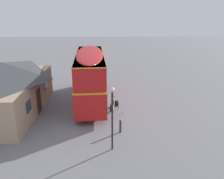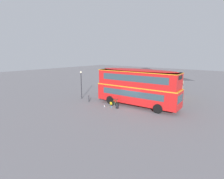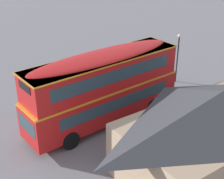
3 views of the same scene
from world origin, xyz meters
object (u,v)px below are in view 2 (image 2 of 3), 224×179
(double_decker_bus, at_px, (137,86))
(water_bottle_clear_plastic, at_px, (104,106))
(backpack_on_ground, at_px, (117,106))
(kerb_bollard, at_px, (89,98))
(touring_bicycle, at_px, (114,104))
(street_lamp, at_px, (81,82))
(water_bottle_blue_sports, at_px, (111,107))

(double_decker_bus, distance_m, water_bottle_clear_plastic, 4.86)
(double_decker_bus, distance_m, backpack_on_ground, 3.64)
(backpack_on_ground, height_order, kerb_bollard, kerb_bollard)
(touring_bicycle, height_order, street_lamp, street_lamp)
(touring_bicycle, relative_size, backpack_on_ground, 3.24)
(touring_bicycle, bearing_deg, water_bottle_blue_sports, -87.37)
(double_decker_bus, xyz_separation_m, kerb_bollard, (-6.25, -2.50, -2.15))
(water_bottle_clear_plastic, height_order, street_lamp, street_lamp)
(water_bottle_clear_plastic, distance_m, water_bottle_blue_sports, 0.90)
(water_bottle_blue_sports, xyz_separation_m, kerb_bollard, (-4.13, 0.04, 0.39))
(street_lamp, bearing_deg, backpack_on_ground, -4.53)
(backpack_on_ground, distance_m, water_bottle_blue_sports, 0.86)
(water_bottle_clear_plastic, bearing_deg, street_lamp, 168.71)
(double_decker_bus, bearing_deg, backpack_on_ground, -117.71)
(water_bottle_clear_plastic, bearing_deg, water_bottle_blue_sports, 28.07)
(double_decker_bus, relative_size, water_bottle_clear_plastic, 41.49)
(double_decker_bus, relative_size, backpack_on_ground, 20.90)
(backpack_on_ground, bearing_deg, water_bottle_clear_plastic, -161.87)
(water_bottle_clear_plastic, relative_size, street_lamp, 0.06)
(touring_bicycle, bearing_deg, street_lamp, 178.85)
(double_decker_bus, bearing_deg, touring_bicycle, -136.95)
(double_decker_bus, height_order, street_lamp, double_decker_bus)
(water_bottle_blue_sports, bearing_deg, backpack_on_ground, 7.42)
(double_decker_bus, bearing_deg, kerb_bollard, -158.16)
(water_bottle_clear_plastic, bearing_deg, double_decker_bus, 45.59)
(street_lamp, xyz_separation_m, kerb_bollard, (2.17, -0.63, -2.08))
(kerb_bollard, bearing_deg, street_lamp, 163.77)
(kerb_bollard, bearing_deg, touring_bicycle, 7.03)
(touring_bicycle, height_order, backpack_on_ground, touring_bicycle)
(touring_bicycle, height_order, kerb_bollard, touring_bicycle)
(touring_bicycle, distance_m, backpack_on_ground, 0.97)
(water_bottle_blue_sports, bearing_deg, water_bottle_clear_plastic, -151.93)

